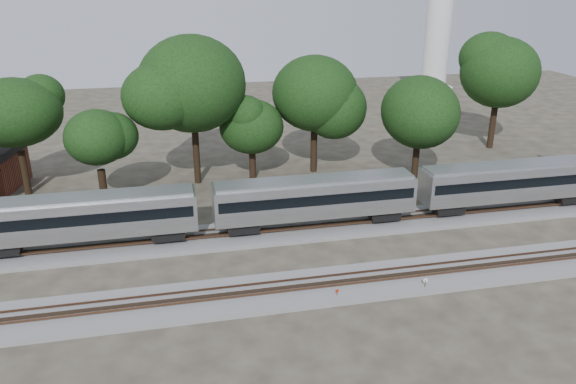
# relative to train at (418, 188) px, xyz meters

# --- Properties ---
(ground) EXTENTS (160.00, 160.00, 0.00)m
(ground) POSITION_rel_train_xyz_m (-12.33, -6.00, -3.31)
(ground) COLOR #383328
(ground) RESTS_ON ground
(track_far) EXTENTS (160.00, 5.00, 0.73)m
(track_far) POSITION_rel_train_xyz_m (-12.33, -0.00, -3.10)
(track_far) COLOR slate
(track_far) RESTS_ON ground
(track_near) EXTENTS (160.00, 5.00, 0.73)m
(track_near) POSITION_rel_train_xyz_m (-12.33, -10.00, -3.10)
(track_near) COLOR slate
(track_near) RESTS_ON ground
(train) EXTENTS (113.62, 3.25, 4.79)m
(train) POSITION_rel_train_xyz_m (0.00, 0.00, 0.00)
(train) COLOR silver
(train) RESTS_ON ground
(switch_stand_red) EXTENTS (0.28, 0.07, 0.88)m
(switch_stand_red) POSITION_rel_train_xyz_m (-11.30, -11.64, -2.75)
(switch_stand_red) COLOR #512D19
(switch_stand_red) RESTS_ON ground
(switch_stand_white) EXTENTS (0.36, 0.07, 1.12)m
(switch_stand_white) POSITION_rel_train_xyz_m (-4.64, -11.93, -2.59)
(switch_stand_white) COLOR #512D19
(switch_stand_white) RESTS_ON ground
(switch_lever) EXTENTS (0.58, 0.48, 0.30)m
(switch_lever) POSITION_rel_train_xyz_m (-5.02, -11.77, -3.16)
(switch_lever) COLOR #512D19
(switch_lever) RESTS_ON ground
(tree_1) EXTENTS (8.94, 8.94, 12.61)m
(tree_1) POSITION_rel_train_xyz_m (-37.25, 15.05, 5.47)
(tree_1) COLOR black
(tree_1) RESTS_ON ground
(tree_2) EXTENTS (7.27, 7.27, 10.25)m
(tree_2) POSITION_rel_train_xyz_m (-29.00, 9.96, 3.82)
(tree_2) COLOR black
(tree_2) RESTS_ON ground
(tree_3) EXTENTS (11.22, 11.22, 15.81)m
(tree_3) POSITION_rel_train_xyz_m (-19.44, 14.80, 7.72)
(tree_3) COLOR black
(tree_3) RESTS_ON ground
(tree_4) EXTENTS (6.27, 6.27, 8.85)m
(tree_4) POSITION_rel_train_xyz_m (-13.31, 14.42, 2.84)
(tree_4) COLOR black
(tree_4) RESTS_ON ground
(tree_5) EXTENTS (9.39, 9.39, 13.24)m
(tree_5) POSITION_rel_train_xyz_m (-5.85, 15.77, 5.92)
(tree_5) COLOR black
(tree_5) RESTS_ON ground
(tree_6) EXTENTS (8.04, 8.04, 11.33)m
(tree_6) POSITION_rel_train_xyz_m (4.35, 10.11, 4.58)
(tree_6) COLOR black
(tree_6) RESTS_ON ground
(tree_7) EXTENTS (10.15, 10.15, 14.31)m
(tree_7) POSITION_rel_train_xyz_m (19.62, 19.95, 6.66)
(tree_7) COLOR black
(tree_7) RESTS_ON ground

